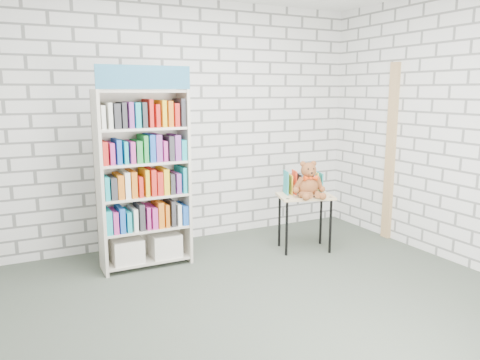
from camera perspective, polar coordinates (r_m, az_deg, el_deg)
name	(u,v)px	position (r m, az deg, el deg)	size (l,w,h in m)	color
ground	(268,304)	(4.10, 3.40, -14.84)	(4.50, 4.50, 0.00)	#3E473B
room_shell	(270,89)	(3.69, 3.72, 10.96)	(4.52, 4.02, 2.81)	silver
bookshelf	(143,178)	(4.78, -11.69, 0.25)	(0.89, 0.35, 2.01)	beige
display_table	(305,203)	(5.28, 7.92, -2.76)	(0.68, 0.56, 0.63)	#DFBC85
table_books	(303,183)	(5.32, 7.67, -0.31)	(0.45, 0.29, 0.24)	teal
teddy_bear	(309,183)	(5.14, 8.40, -0.33)	(0.36, 0.35, 0.39)	brown
door_trim	(390,152)	(5.86, 17.87, 3.21)	(0.05, 0.12, 2.10)	tan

